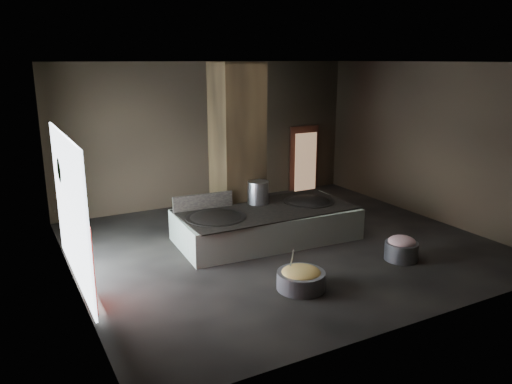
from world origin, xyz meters
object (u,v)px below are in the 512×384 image
cook (258,192)px  veg_basin (301,280)px  stock_pot (258,192)px  wok_left (216,220)px  meat_basin (401,251)px  wok_right (309,204)px  hearth_platform (266,224)px

cook → veg_basin: cook is taller
stock_pot → veg_basin: stock_pot is taller
stock_pot → wok_left: bearing=-158.2°
cook → meat_basin: cook is taller
veg_basin → meat_basin: (2.93, 0.18, 0.03)m
wok_left → stock_pot: stock_pot is taller
stock_pot → meat_basin: (2.06, -3.26, -0.92)m
cook → meat_basin: size_ratio=2.04×
cook → stock_pot: bearing=71.7°
cook → wok_right: bearing=121.6°
meat_basin → cook: bearing=108.0°
cook → meat_basin: (1.44, -4.43, -0.57)m
hearth_platform → stock_pot: bearing=87.9°
veg_basin → stock_pot: bearing=75.9°
stock_pot → cook: cook is taller
hearth_platform → wok_left: size_ratio=3.17×
veg_basin → wok_right: bearing=53.6°
stock_pot → veg_basin: 3.67m
hearth_platform → stock_pot: 0.92m
veg_basin → meat_basin: 2.93m
hearth_platform → wok_left: (-1.45, -0.05, 0.35)m
wok_left → wok_right: wok_left is taller
wok_left → wok_right: 2.80m
stock_pot → cook: size_ratio=0.38×
stock_pot → meat_basin: size_ratio=0.78×
cook → meat_basin: bearing=117.6°
wok_right → wok_left: bearing=-178.0°
wok_right → stock_pot: size_ratio=2.25×
wok_left → stock_pot: bearing=21.8°
wok_right → stock_pot: stock_pot is taller
hearth_platform → meat_basin: hearth_platform is taller
hearth_platform → veg_basin: bearing=-102.7°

